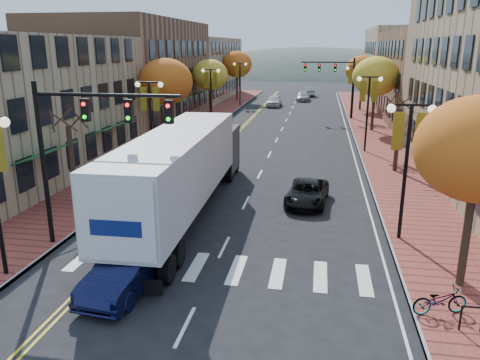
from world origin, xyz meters
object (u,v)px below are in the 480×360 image
at_px(semi_truck, 185,165).
at_px(navy_sedan, 129,268).
at_px(bicycle, 440,300).
at_px(black_suv, 307,193).

xyz_separation_m(semi_truck, navy_sedan, (0.11, -7.77, -1.81)).
height_order(semi_truck, bicycle, semi_truck).
bearing_deg(semi_truck, bicycle, -38.12).
bearing_deg(navy_sedan, semi_truck, 97.02).
xyz_separation_m(semi_truck, bicycle, (10.52, -7.91, -1.97)).
relative_size(semi_truck, bicycle, 9.94).
bearing_deg(bicycle, black_suv, 6.55).
bearing_deg(black_suv, semi_truck, -150.45).
relative_size(navy_sedan, black_suv, 1.06).
bearing_deg(black_suv, bicycle, -61.48).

